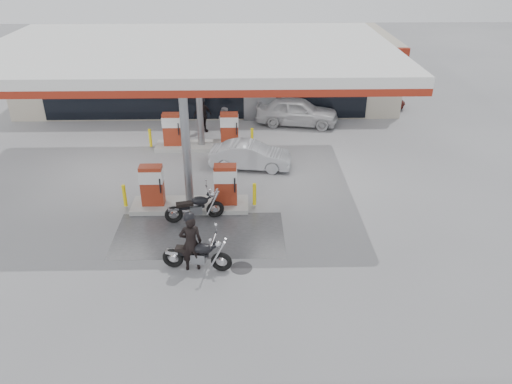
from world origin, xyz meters
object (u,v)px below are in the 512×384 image
main_motorcycle (198,255)px  parked_car_right (375,100)px  sedan_white (297,111)px  biker_main (191,243)px  hatchback_silver (250,155)px  attendant (225,124)px  biker_walking (202,115)px  parked_car_left (133,100)px  pump_island_near (189,191)px  pump_island_far (201,134)px  parked_motorcycle (195,208)px

main_motorcycle → parked_car_right: 18.54m
main_motorcycle → sedan_white: 13.91m
biker_main → hatchback_silver: bearing=-114.0°
attendant → biker_walking: size_ratio=0.96×
parked_car_left → parked_car_right: 14.50m
sedan_white → hatchback_silver: (-2.63, -5.60, -0.16)m
main_motorcycle → hatchback_silver: bearing=85.6°
pump_island_near → biker_walking: bearing=90.6°
pump_island_far → biker_main: biker_main is taller
sedan_white → attendant: size_ratio=2.56×
biker_main → parked_motorcycle: biker_main is taller
parked_motorcycle → sedan_white: size_ratio=0.49×
main_motorcycle → parked_car_left: 16.81m
pump_island_near → main_motorcycle: size_ratio=2.28×
pump_island_far → biker_walking: size_ratio=2.84×
pump_island_near → main_motorcycle: bearing=-80.9°
pump_island_near → biker_main: (0.44, -3.98, 0.27)m
pump_island_far → attendant: pump_island_far is taller
biker_main → attendant: bearing=-103.2°
attendant → hatchback_silver: size_ratio=0.48×
pump_island_far → biker_main: size_ratio=2.63×
parked_motorcycle → parked_car_right: 16.17m
pump_island_far → parked_car_right: 11.66m
pump_island_far → sedan_white: bearing=32.5°
biker_main → biker_walking: biker_main is taller
parked_car_right → biker_walking: biker_walking is taller
parked_car_right → hatchback_silver: bearing=141.2°
pump_island_far → parked_motorcycle: bearing=-87.5°
pump_island_far → parked_car_right: size_ratio=1.43×
pump_island_far → sedan_white: pump_island_far is taller
sedan_white → parked_car_right: 5.72m
biker_main → parked_car_right: size_ratio=0.54×
biker_main → sedan_white: biker_main is taller
pump_island_far → parked_car_left: 7.50m
parked_car_left → biker_walking: biker_walking is taller
pump_island_far → biker_main: 9.99m
pump_island_far → parked_car_right: bearing=31.0°
pump_island_near → parked_car_right: pump_island_near is taller
biker_walking → pump_island_near: bearing=-122.1°
pump_island_near → parked_car_right: (10.00, 12.00, -0.21)m
hatchback_silver → biker_main: bearing=173.8°
pump_island_near → sedan_white: 10.48m
pump_island_near → biker_main: 4.01m
pump_island_far → sedan_white: (5.02, 3.20, 0.05)m
parked_car_left → parked_motorcycle: bearing=-179.0°
pump_island_far → parked_car_left: (-4.50, 6.00, -0.14)m
parked_motorcycle → attendant: attendant is taller
pump_island_near → parked_motorcycle: pump_island_near is taller
parked_motorcycle → hatchback_silver: hatchback_silver is taller
pump_island_far → parked_motorcycle: size_ratio=2.34×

